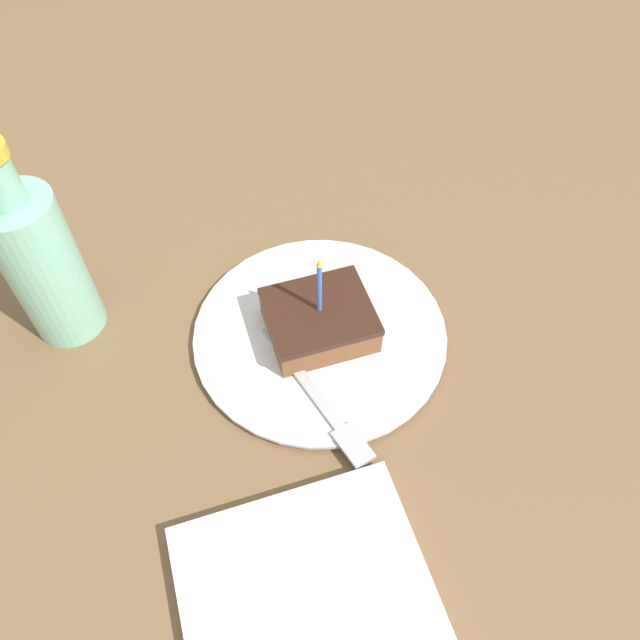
{
  "coord_description": "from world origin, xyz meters",
  "views": [
    {
      "loc": [
        -0.38,
        0.1,
        0.58
      ],
      "look_at": [
        0.01,
        -0.02,
        0.03
      ],
      "focal_mm": 35.0,
      "sensor_mm": 36.0,
      "label": 1
    }
  ],
  "objects": [
    {
      "name": "ground_plane",
      "position": [
        0.0,
        0.0,
        -0.02
      ],
      "size": [
        2.4,
        2.4,
        0.04
      ],
      "color": "brown",
      "rests_on": "ground"
    },
    {
      "name": "plate",
      "position": [
        0.01,
        -0.02,
        0.01
      ],
      "size": [
        0.28,
        0.28,
        0.01
      ],
      "color": "silver",
      "rests_on": "ground_plane"
    },
    {
      "name": "cake_slice",
      "position": [
        0.01,
        -0.02,
        0.03
      ],
      "size": [
        0.1,
        0.11,
        0.12
      ],
      "color": "brown",
      "rests_on": "plate"
    },
    {
      "name": "fork",
      "position": [
        -0.08,
        0.0,
        0.01
      ],
      "size": [
        0.19,
        0.07,
        0.0
      ],
      "color": "#B2B2B7",
      "rests_on": "plate"
    },
    {
      "name": "bottle",
      "position": [
        0.12,
        0.24,
        0.1
      ],
      "size": [
        0.08,
        0.08,
        0.25
      ],
      "color": "#8CD1B2",
      "rests_on": "ground_plane"
    }
  ]
}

